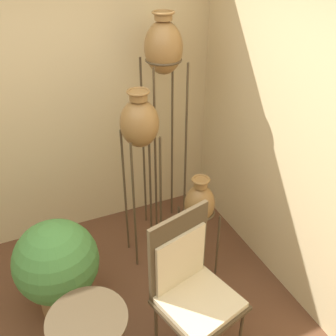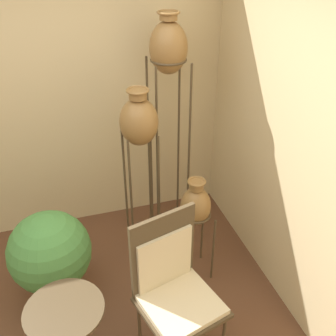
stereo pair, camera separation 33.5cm
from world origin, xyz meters
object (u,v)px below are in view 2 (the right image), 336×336
Objects in this scene: vase_stand_medium at (139,125)px; potted_plant at (51,256)px; vase_stand_tall at (168,54)px; vase_stand_short at (196,207)px; chair at (173,284)px; side_table at (68,328)px.

potted_plant is at bearing -158.58° from vase_stand_medium.
vase_stand_tall is 2.16× the size of vase_stand_short.
vase_stand_medium is 1.24m from chair.
vase_stand_tall is at bearing 50.88° from side_table.
potted_plant is (-0.83, -0.32, -0.87)m from vase_stand_medium.
side_table is at bearing -129.12° from vase_stand_tall.
vase_stand_tall is at bearing 91.94° from vase_stand_short.
vase_stand_short is at bearing 30.81° from side_table.
side_table is 0.73m from potted_plant.
vase_stand_tall reaches higher than chair.
potted_plant is at bearing -152.13° from vase_stand_tall.
vase_stand_short is (0.02, -0.67, -1.07)m from vase_stand_tall.
side_table is (-1.09, -1.34, -1.30)m from vase_stand_tall.
vase_stand_medium is at bearing -139.01° from vase_stand_tall.
vase_stand_short is 1.46× the size of side_table.
vase_stand_tall is 2.16m from side_table.
vase_stand_medium reaches higher than chair.
vase_stand_tall is 1.86m from potted_plant.
chair is at bearing -40.25° from potted_plant.
vase_stand_medium is at bearing 21.42° from potted_plant.
vase_stand_medium is 1.47× the size of chair.
chair is (-0.03, -1.00, -0.73)m from vase_stand_medium.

